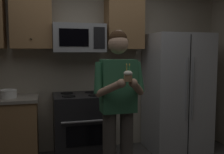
# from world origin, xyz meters

# --- Properties ---
(wall_back) EXTENTS (4.40, 0.10, 2.60)m
(wall_back) POSITION_xyz_m (0.00, 1.75, 1.30)
(wall_back) COLOR #B7AD99
(wall_back) RESTS_ON ground
(oven_range) EXTENTS (0.76, 0.70, 0.93)m
(oven_range) POSITION_xyz_m (-0.15, 1.36, 0.46)
(oven_range) COLOR black
(oven_range) RESTS_ON ground
(microwave) EXTENTS (0.74, 0.41, 0.40)m
(microwave) POSITION_xyz_m (-0.15, 1.48, 1.72)
(microwave) COLOR #9EA0A5
(refrigerator) EXTENTS (0.90, 0.75, 1.80)m
(refrigerator) POSITION_xyz_m (1.35, 1.32, 0.90)
(refrigerator) COLOR #B7BABF
(refrigerator) RESTS_ON ground
(cabinet_row_upper) EXTENTS (2.78, 0.36, 0.76)m
(cabinet_row_upper) POSITION_xyz_m (-0.72, 1.53, 1.95)
(cabinet_row_upper) COLOR #9E7247
(bowl_large_white) EXTENTS (0.24, 0.24, 0.11)m
(bowl_large_white) POSITION_xyz_m (-1.12, 1.33, 0.98)
(bowl_large_white) COLOR white
(bowl_large_white) RESTS_ON counter_left
(person) EXTENTS (0.60, 0.48, 1.76)m
(person) POSITION_xyz_m (0.14, 0.42, 1.00)
(person) COLOR #4C4742
(person) RESTS_ON ground
(cupcake) EXTENTS (0.09, 0.09, 0.17)m
(cupcake) POSITION_xyz_m (0.14, 0.10, 1.29)
(cupcake) COLOR #A87F56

